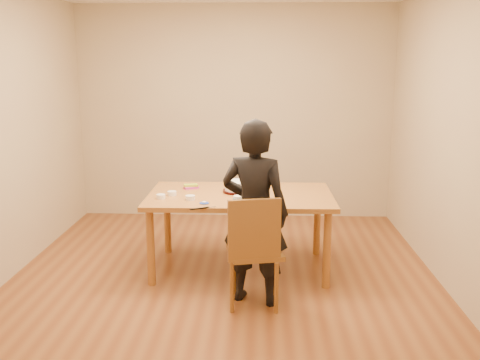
{
  "coord_description": "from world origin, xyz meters",
  "views": [
    {
      "loc": [
        0.35,
        -4.59,
        1.98
      ],
      "look_at": [
        0.15,
        0.32,
        0.9
      ],
      "focal_mm": 40.0,
      "sensor_mm": 36.0,
      "label": 1
    }
  ],
  "objects_px": {
    "person": "(255,213)",
    "dining_chair": "(255,252)",
    "dining_table": "(240,196)",
    "cake_plate": "(237,191)",
    "cake": "(237,186)"
  },
  "relations": [
    {
      "from": "person",
      "to": "dining_chair",
      "type": "bearing_deg",
      "value": 106.72
    },
    {
      "from": "person",
      "to": "dining_table",
      "type": "bearing_deg",
      "value": -61.67
    },
    {
      "from": "dining_table",
      "to": "person",
      "type": "distance_m",
      "value": 0.75
    },
    {
      "from": "dining_chair",
      "to": "person",
      "type": "relative_size",
      "value": 0.27
    },
    {
      "from": "dining_table",
      "to": "person",
      "type": "relative_size",
      "value": 1.13
    },
    {
      "from": "dining_table",
      "to": "cake_plate",
      "type": "distance_m",
      "value": 0.09
    },
    {
      "from": "dining_chair",
      "to": "person",
      "type": "distance_m",
      "value": 0.33
    },
    {
      "from": "dining_table",
      "to": "person",
      "type": "height_order",
      "value": "person"
    },
    {
      "from": "dining_chair",
      "to": "cake_plate",
      "type": "distance_m",
      "value": 0.92
    },
    {
      "from": "cake_plate",
      "to": "cake",
      "type": "relative_size",
      "value": 1.17
    },
    {
      "from": "dining_chair",
      "to": "dining_table",
      "type": "bearing_deg",
      "value": 88.66
    },
    {
      "from": "cake_plate",
      "to": "cake",
      "type": "xyz_separation_m",
      "value": [
        -0.0,
        -0.0,
        0.05
      ]
    },
    {
      "from": "cake",
      "to": "cake_plate",
      "type": "bearing_deg",
      "value": 75.96
    },
    {
      "from": "dining_table",
      "to": "cake_plate",
      "type": "relative_size",
      "value": 6.15
    },
    {
      "from": "dining_chair",
      "to": "cake",
      "type": "relative_size",
      "value": 1.72
    }
  ]
}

